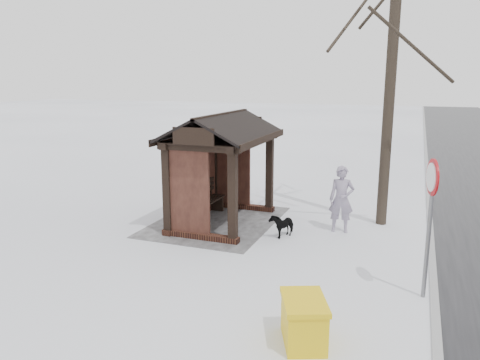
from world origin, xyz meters
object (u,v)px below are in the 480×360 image
at_px(dog, 282,225).
at_px(grit_bin, 304,321).
at_px(bus_shelter, 217,147).
at_px(pedestrian, 341,199).
at_px(road_sign, 431,200).

height_order(dog, grit_bin, grit_bin).
bearing_deg(bus_shelter, pedestrian, 96.70).
bearing_deg(dog, road_sign, -12.86).
xyz_separation_m(bus_shelter, road_sign, (2.90, 5.44, -0.30)).
height_order(grit_bin, road_sign, road_sign).
height_order(dog, road_sign, road_sign).
relative_size(bus_shelter, grit_bin, 3.21).
relative_size(dog, grit_bin, 0.66).
bearing_deg(road_sign, grit_bin, -51.71).
relative_size(pedestrian, grit_bin, 1.58).
relative_size(grit_bin, road_sign, 0.43).
distance_m(grit_bin, road_sign, 3.26).
distance_m(pedestrian, road_sign, 4.01).
bearing_deg(bus_shelter, road_sign, 61.96).
bearing_deg(pedestrian, grit_bin, -94.72).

